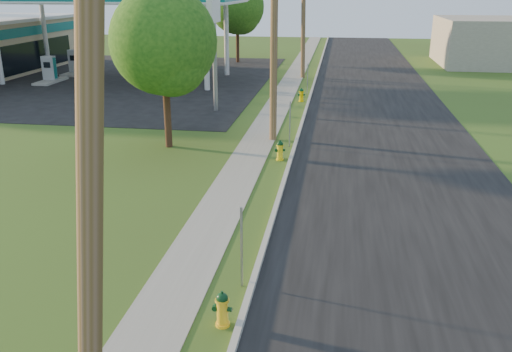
{
  "coord_description": "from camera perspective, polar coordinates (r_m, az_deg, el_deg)",
  "views": [
    {
      "loc": [
        2.26,
        -6.72,
        6.63
      ],
      "look_at": [
        0.0,
        8.0,
        1.4
      ],
      "focal_mm": 38.0,
      "sensor_mm": 36.0,
      "label": 1
    }
  ],
  "objects": [
    {
      "name": "hydrant_mid",
      "position": [
        21.75,
        2.54,
        2.7
      ],
      "size": [
        0.43,
        0.38,
        0.83
      ],
      "color": "yellow",
      "rests_on": "ground"
    },
    {
      "name": "fuel_pump_ne",
      "position": [
        39.01,
        -9.08,
        10.41
      ],
      "size": [
        1.2,
        3.2,
        1.9
      ],
      "color": "#A8A59A",
      "rests_on": "ground"
    },
    {
      "name": "fuel_pump_nw",
      "position": [
        42.59,
        -20.89,
        10.14
      ],
      "size": [
        1.2,
        3.2,
        1.9
      ],
      "color": "#A8A59A",
      "rests_on": "ground"
    },
    {
      "name": "road",
      "position": [
        18.12,
        15.22,
        -2.79
      ],
      "size": [
        8.0,
        120.0,
        0.02
      ],
      "primitive_type": "cube",
      "color": "black",
      "rests_on": "ground"
    },
    {
      "name": "utility_pole_far",
      "position": [
        41.86,
        5.01,
        16.79
      ],
      "size": [
        1.4,
        0.32,
        9.5
      ],
      "color": "brown",
      "rests_on": "ground"
    },
    {
      "name": "sign_post_far",
      "position": [
        35.43,
        5.45,
        10.13
      ],
      "size": [
        0.05,
        0.04,
        2.0
      ],
      "primitive_type": "cube",
      "color": "gray",
      "rests_on": "ground"
    },
    {
      "name": "fuel_pump_sw",
      "position": [
        46.09,
        -18.48,
        11.02
      ],
      "size": [
        1.2,
        3.2,
        1.9
      ],
      "color": "#A8A59A",
      "rests_on": "ground"
    },
    {
      "name": "tree_verge",
      "position": [
        23.1,
        -9.52,
        13.36
      ],
      "size": [
        4.43,
        4.43,
        6.71
      ],
      "color": "#321F13",
      "rests_on": "ground"
    },
    {
      "name": "sidewalk",
      "position": [
        18.32,
        -2.92,
        -1.84
      ],
      "size": [
        1.5,
        120.0,
        0.03
      ],
      "primitive_type": "cube",
      "color": "gray",
      "rests_on": "ground"
    },
    {
      "name": "price_pylon",
      "position": [
        30.02,
        -4.49,
        17.01
      ],
      "size": [
        0.34,
        2.04,
        6.85
      ],
      "color": "gray",
      "rests_on": "ground"
    },
    {
      "name": "sign_post_near",
      "position": [
        12.45,
        -1.53,
        -7.55
      ],
      "size": [
        0.05,
        0.04,
        2.0
      ],
      "primitive_type": "cube",
      "color": "gray",
      "rests_on": "ground"
    },
    {
      "name": "utility_pole_near",
      "position": [
        6.65,
        -17.14,
        2.51
      ],
      "size": [
        1.4,
        0.32,
        9.48
      ],
      "color": "brown",
      "rests_on": "ground"
    },
    {
      "name": "fuel_pump_se",
      "position": [
        42.79,
        -7.46,
        11.26
      ],
      "size": [
        1.2,
        3.2,
        1.9
      ],
      "color": "#A8A59A",
      "rests_on": "ground"
    },
    {
      "name": "forecourt",
      "position": [
        43.32,
        -16.57,
        9.78
      ],
      "size": [
        26.0,
        28.0,
        0.02
      ],
      "primitive_type": "cube",
      "color": "black",
      "rests_on": "ground"
    },
    {
      "name": "car_silver",
      "position": [
        41.82,
        -8.74,
        11.12
      ],
      "size": [
        5.04,
        3.32,
        1.6
      ],
      "primitive_type": "imported",
      "rotation": [
        0.0,
        0.0,
        1.24
      ],
      "color": "#ADAFB5",
      "rests_on": "ground"
    },
    {
      "name": "hydrant_near",
      "position": [
        11.42,
        -3.57,
        -13.81
      ],
      "size": [
        0.41,
        0.37,
        0.8
      ],
      "color": "yellow",
      "rests_on": "ground"
    },
    {
      "name": "sign_post_mid",
      "position": [
        23.49,
        3.58,
        5.45
      ],
      "size": [
        0.05,
        0.04,
        2.0
      ],
      "primitive_type": "cube",
      "color": "gray",
      "rests_on": "ground"
    },
    {
      "name": "curb",
      "position": [
        18.05,
        2.53,
        -1.97
      ],
      "size": [
        0.15,
        120.0,
        0.15
      ],
      "primitive_type": "cube",
      "color": "#A8A59A",
      "rests_on": "ground"
    },
    {
      "name": "utility_pole_mid",
      "position": [
        23.95,
        1.92,
        15.33
      ],
      "size": [
        1.4,
        0.32,
        9.8
      ],
      "color": "brown",
      "rests_on": "ground"
    },
    {
      "name": "tree_lot",
      "position": [
        50.51,
        -1.89,
        17.17
      ],
      "size": [
        4.83,
        4.83,
        7.32
      ],
      "color": "#321F13",
      "rests_on": "ground"
    },
    {
      "name": "hydrant_far",
      "position": [
        33.26,
        4.8,
        8.5
      ],
      "size": [
        0.43,
        0.38,
        0.83
      ],
      "color": "#E7BE03",
      "rests_on": "ground"
    }
  ]
}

